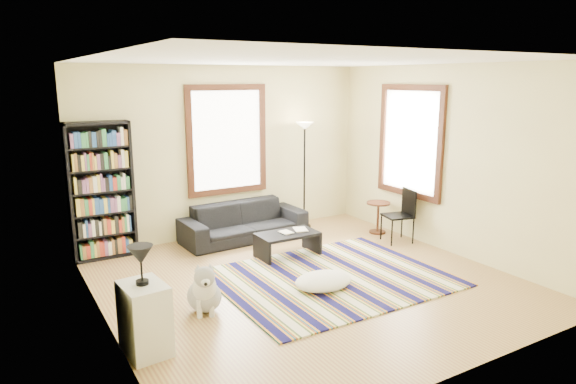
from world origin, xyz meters
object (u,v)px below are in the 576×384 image
sofa (244,222)px  side_table (378,218)px  floor_cushion (323,281)px  coffee_table (288,245)px  dog (204,286)px  floor_lamp (304,176)px  bookshelf (101,191)px  folding_chair (398,216)px  white_cabinet (145,319)px

sofa → side_table: 2.29m
floor_cushion → side_table: size_ratio=1.41×
coffee_table → dog: dog is taller
coffee_table → dog: (-1.75, -1.10, 0.12)m
side_table → floor_lamp: bearing=133.2°
bookshelf → coffee_table: size_ratio=2.22×
sofa → floor_cushion: 2.35m
sofa → floor_lamp: floor_lamp is taller
folding_chair → dog: 3.72m
floor_cushion → floor_lamp: 2.87m
side_table → dog: dog is taller
dog → coffee_table: bearing=49.3°
bookshelf → dog: bearing=-76.5°
floor_lamp → dog: bearing=-140.8°
bookshelf → floor_cushion: bookshelf is taller
sofa → white_cabinet: (-2.38, -2.75, 0.05)m
floor_cushion → side_table: 2.62m
floor_lamp → bookshelf: bearing=177.1°
floor_lamp → dog: floor_lamp is taller
sofa → bookshelf: bookshelf is taller
floor_cushion → floor_lamp: (1.26, 2.44, 0.83)m
sofa → dog: (-1.55, -2.17, -0.00)m
floor_cushion → floor_lamp: floor_lamp is taller
dog → folding_chair: bearing=29.6°
coffee_table → floor_lamp: 1.74m
bookshelf → floor_lamp: bookshelf is taller
folding_chair → floor_lamp: bearing=132.8°
coffee_table → dog: size_ratio=1.52×
side_table → white_cabinet: (-4.50, -1.90, 0.08)m
floor_lamp → dog: size_ratio=3.14×
sofa → side_table: bearing=-24.2°
floor_lamp → side_table: 1.46m
white_cabinet → sofa: bearing=43.7°
coffee_table → floor_lamp: bearing=48.6°
bookshelf → floor_cushion: size_ratio=2.62×
bookshelf → coffee_table: (2.33, -1.35, -0.82)m
floor_cushion → side_table: side_table is taller
bookshelf → white_cabinet: (-0.24, -3.02, -0.65)m
bookshelf → coffee_table: bookshelf is taller
coffee_table → dog: 2.07m
sofa → floor_lamp: (1.23, 0.10, 0.63)m
sofa → floor_cushion: bearing=-93.0°
floor_lamp → side_table: bearing=-46.8°
floor_cushion → sofa: bearing=89.4°
bookshelf → white_cabinet: bearing=-94.5°
bookshelf → floor_cushion: (2.11, -2.61, -0.90)m
coffee_table → folding_chair: 1.92m
coffee_table → floor_cushion: coffee_table is taller
bookshelf → side_table: (4.26, -1.12, -0.73)m
bookshelf → floor_lamp: 3.38m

